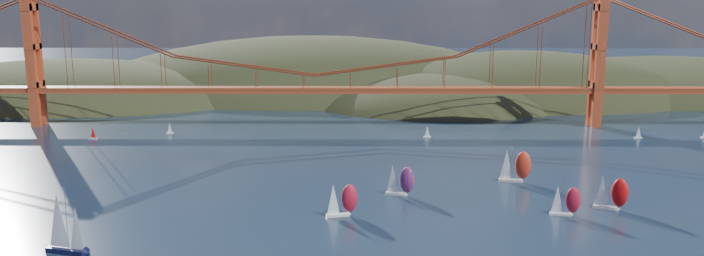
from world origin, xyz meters
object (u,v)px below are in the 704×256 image
Objects in this scene: racer_1 at (565,200)px; racer_2 at (610,192)px; racer_0 at (341,199)px; sloop_navy at (64,224)px; racer_3 at (514,165)px; racer_rwb at (399,180)px.

racer_2 reaches higher than racer_1.
sloop_navy is at bearing -169.85° from racer_0.
sloop_navy reaches higher than racer_0.
racer_1 is at bearing -132.09° from racer_2.
sloop_navy is at bearing -140.54° from racer_3.
racer_3 is at bearing 43.66° from sloop_navy.
sloop_navy is at bearing -156.77° from racer_1.
racer_1 is 0.79× the size of racer_3.
racer_0 is 61.52m from racer_3.
racer_2 is at bearing -7.86° from racer_0.
racer_2 is at bearing 29.70° from sloop_navy.
racer_rwb is (-55.19, 12.45, -0.15)m from racer_2.
racer_3 reaches higher than racer_2.
racer_rwb reaches higher than racer_1.
racer_rwb is (-41.59, 17.72, 0.46)m from racer_1.
racer_2 reaches higher than racer_0.
racer_2 is (13.60, 5.28, 0.61)m from racer_1.
racer_0 reaches higher than racer_1.
racer_0 is at bearing -109.75° from racer_rwb.
racer_2 is (131.79, 32.00, -1.95)m from sloop_navy.
racer_rwb reaches higher than racer_0.
racer_rwb is at bearing 46.18° from sloop_navy.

